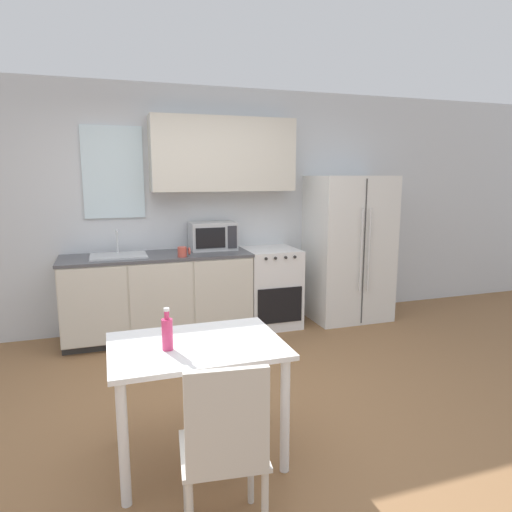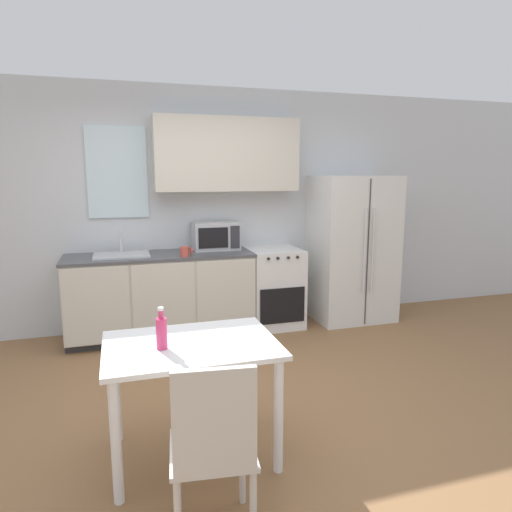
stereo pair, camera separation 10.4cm
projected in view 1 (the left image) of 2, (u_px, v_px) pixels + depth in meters
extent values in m
plane|color=olive|center=(224.00, 405.00, 3.48)|extent=(12.00, 12.00, 0.00)
cube|color=silver|center=(177.00, 209.00, 5.14)|extent=(12.00, 0.06, 2.70)
cube|color=silver|center=(113.00, 172.00, 4.83)|extent=(0.62, 0.04, 0.96)
cube|color=beige|center=(224.00, 155.00, 5.02)|extent=(1.59, 0.32, 0.80)
cube|color=#333333|center=(160.00, 332.00, 4.99)|extent=(1.94, 0.57, 0.08)
cube|color=beige|center=(158.00, 294.00, 4.89)|extent=(1.94, 0.63, 0.79)
cube|color=beige|center=(94.00, 307.00, 4.38)|extent=(0.63, 0.01, 0.77)
cube|color=beige|center=(162.00, 301.00, 4.59)|extent=(0.63, 0.01, 0.77)
cube|color=beige|center=(224.00, 296.00, 4.79)|extent=(0.63, 0.01, 0.77)
cube|color=#4C4C51|center=(157.00, 256.00, 4.81)|extent=(1.97, 0.66, 0.03)
cube|color=white|center=(270.00, 287.00, 5.29)|extent=(0.60, 0.62, 0.90)
cube|color=black|center=(280.00, 305.00, 5.02)|extent=(0.52, 0.01, 0.40)
cylinder|color=#262626|center=(266.00, 259.00, 4.87)|extent=(0.03, 0.02, 0.03)
cylinder|color=#262626|center=(276.00, 258.00, 4.90)|extent=(0.03, 0.02, 0.03)
cylinder|color=#262626|center=(286.00, 258.00, 4.94)|extent=(0.03, 0.02, 0.03)
cylinder|color=#262626|center=(295.00, 257.00, 4.97)|extent=(0.03, 0.02, 0.03)
cube|color=silver|center=(348.00, 248.00, 5.50)|extent=(0.92, 0.70, 1.72)
cube|color=#3F3F3F|center=(364.00, 253.00, 5.17)|extent=(0.01, 0.01, 1.66)
cylinder|color=silver|center=(362.00, 250.00, 5.12)|extent=(0.02, 0.02, 0.95)
cylinder|color=silver|center=(369.00, 250.00, 5.15)|extent=(0.02, 0.02, 0.95)
cube|color=#B7BABC|center=(118.00, 256.00, 4.69)|extent=(0.56, 0.42, 0.02)
cylinder|color=silver|center=(117.00, 241.00, 4.82)|extent=(0.02, 0.02, 0.24)
cylinder|color=silver|center=(117.00, 231.00, 4.74)|extent=(0.02, 0.14, 0.02)
cube|color=#B7BABC|center=(213.00, 236.00, 5.10)|extent=(0.51, 0.31, 0.31)
cube|color=black|center=(211.00, 238.00, 4.93)|extent=(0.33, 0.01, 0.22)
cube|color=#2D2D33|center=(232.00, 237.00, 5.01)|extent=(0.10, 0.01, 0.25)
cylinder|color=#BF4C3F|center=(182.00, 252.00, 4.66)|extent=(0.09, 0.09, 0.10)
torus|color=#BF4C3F|center=(189.00, 251.00, 4.69)|extent=(0.02, 0.08, 0.08)
cube|color=white|center=(196.00, 346.00, 2.73)|extent=(1.03, 0.74, 0.03)
cylinder|color=white|center=(123.00, 444.00, 2.37)|extent=(0.06, 0.06, 0.71)
cylinder|color=white|center=(285.00, 415.00, 2.65)|extent=(0.06, 0.06, 0.71)
cylinder|color=white|center=(119.00, 391.00, 2.94)|extent=(0.06, 0.06, 0.71)
cylinder|color=white|center=(252.00, 373.00, 3.23)|extent=(0.06, 0.06, 0.71)
cube|color=beige|center=(223.00, 450.00, 2.18)|extent=(0.44, 0.44, 0.02)
cube|color=beige|center=(227.00, 422.00, 1.96)|extent=(0.37, 0.08, 0.48)
cylinder|color=beige|center=(186.00, 474.00, 2.35)|extent=(0.03, 0.03, 0.43)
cylinder|color=beige|center=(251.00, 466.00, 2.41)|extent=(0.03, 0.03, 0.43)
cylinder|color=beige|center=(265.00, 512.00, 2.09)|extent=(0.03, 0.03, 0.43)
cylinder|color=#DB386B|center=(167.00, 335.00, 2.62)|extent=(0.06, 0.06, 0.18)
cylinder|color=#DB386B|center=(167.00, 315.00, 2.60)|extent=(0.03, 0.03, 0.05)
cylinder|color=white|center=(166.00, 310.00, 2.59)|extent=(0.03, 0.03, 0.02)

